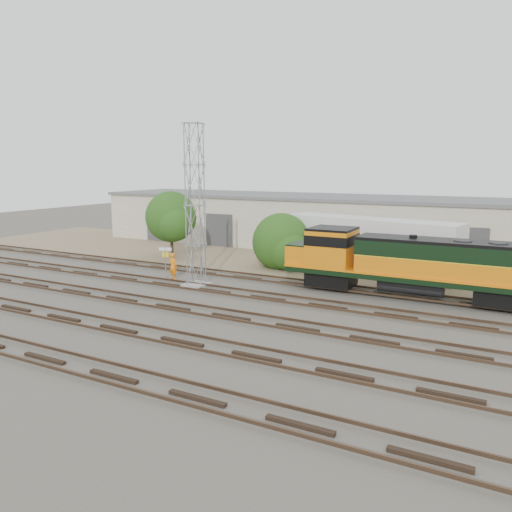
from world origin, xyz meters
The scene contains 11 objects.
ground centered at (0.00, 0.00, 0.00)m, with size 140.00×140.00×0.00m, color #47423A.
dirt_strip centered at (0.00, 15.00, 0.01)m, with size 80.00×16.00×0.02m, color #726047.
tracks centered at (0.00, -3.00, 0.08)m, with size 80.00×20.40×0.28m.
warehouse centered at (0.04, 22.98, 2.65)m, with size 58.40×10.40×5.30m.
locomotive centered at (7.58, 6.00, 2.28)m, with size 16.41×2.88×3.94m.
signal_tower centered at (-5.98, 2.32, 5.40)m, with size 1.64×1.64×11.11m.
sign_post centered at (-9.52, 3.38, 1.65)m, with size 0.92×0.37×2.36m.
worker centered at (-8.75, 3.27, 0.99)m, with size 0.72×0.47×1.98m, color orange.
semi_trailer centered at (3.72, 12.22, 2.72)m, with size 14.33×5.68×4.32m.
tree_west centered at (-14.18, 10.32, 3.63)m, with size 4.87×4.64×6.07m.
tree_mid centered at (-3.38, 10.95, 1.99)m, with size 5.04×4.80×4.80m.
Camera 1 is at (13.75, -25.72, 8.28)m, focal length 35.00 mm.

